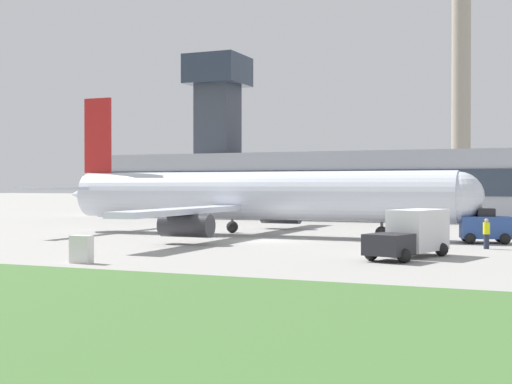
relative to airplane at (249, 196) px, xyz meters
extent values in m
plane|color=#999691|center=(3.18, -3.70, -2.85)|extent=(400.00, 400.00, 0.00)
cube|color=#9EA3AD|center=(3.18, 27.48, 0.69)|extent=(63.28, 11.89, 7.08)
cube|color=#2D3847|center=(3.18, 21.49, 1.04)|extent=(62.02, 0.16, 2.55)
cube|color=#383D47|center=(-15.77, 27.48, 4.79)|extent=(4.22, 4.22, 15.29)
cube|color=#283342|center=(-15.77, 27.48, 14.12)|extent=(6.32, 6.32, 3.37)
cylinder|color=gray|center=(8.39, 55.88, 13.40)|extent=(2.63, 2.63, 32.50)
cylinder|color=silver|center=(0.46, 0.00, 0.07)|extent=(28.56, 3.44, 3.44)
sphere|color=silver|center=(14.74, 0.00, 0.07)|extent=(3.27, 3.27, 3.27)
cone|color=silver|center=(-13.82, 0.00, 0.07)|extent=(3.79, 3.27, 3.27)
cube|color=#B21E1E|center=(-13.10, 0.00, 4.76)|extent=(2.41, 0.24, 5.94)
cube|color=silver|center=(-13.30, -4.41, 0.58)|extent=(0.87, 8.82, 0.20)
cube|color=silver|center=(-13.30, 4.41, 0.58)|extent=(0.87, 8.82, 0.20)
cube|color=silver|center=(-0.97, -8.04, -0.79)|extent=(1.93, 14.70, 0.36)
cube|color=silver|center=(-0.97, 8.04, -0.79)|extent=(1.93, 14.70, 0.36)
cylinder|color=#333338|center=(-0.67, -8.34, -1.68)|extent=(3.36, 1.47, 1.47)
cylinder|color=#333338|center=(-0.67, 8.34, -1.68)|extent=(3.36, 1.47, 1.47)
cylinder|color=#59595B|center=(9.74, 0.00, -1.60)|extent=(0.20, 0.20, 1.61)
sphere|color=black|center=(9.74, 0.00, -2.40)|extent=(0.91, 0.91, 0.91)
cylinder|color=#59595B|center=(-2.40, -2.32, -1.60)|extent=(0.20, 0.20, 1.61)
sphere|color=black|center=(-2.40, -2.32, -2.40)|extent=(0.91, 0.91, 0.91)
cylinder|color=#59595B|center=(-2.40, 2.32, -1.60)|extent=(0.20, 0.20, 1.61)
sphere|color=black|center=(-2.40, 2.32, -2.40)|extent=(0.91, 0.91, 0.91)
cube|color=#2D4C93|center=(16.43, -0.34, -1.84)|extent=(3.32, 2.33, 1.39)
cube|color=black|center=(16.43, -0.34, -0.90)|extent=(1.31, 1.36, 0.50)
sphere|color=black|center=(17.64, -0.80, -2.50)|extent=(0.70, 0.70, 0.70)
sphere|color=black|center=(17.25, 0.67, -2.50)|extent=(0.70, 0.70, 0.70)
sphere|color=black|center=(15.61, -1.35, -2.50)|extent=(0.70, 0.70, 0.70)
sphere|color=black|center=(15.22, 0.12, -2.50)|extent=(0.70, 0.70, 0.70)
cube|color=#232328|center=(13.07, -13.30, -2.03)|extent=(2.38, 2.52, 1.02)
cube|color=silver|center=(13.95, -10.31, -1.48)|extent=(2.80, 3.95, 2.11)
sphere|color=black|center=(12.18, -13.20, -2.50)|extent=(0.70, 0.70, 0.70)
sphere|color=black|center=(13.88, -13.70, -2.50)|extent=(0.70, 0.70, 0.70)
sphere|color=black|center=(13.35, -9.20, -2.50)|extent=(0.70, 0.70, 0.70)
sphere|color=black|center=(15.05, -9.70, -2.50)|extent=(0.70, 0.70, 0.70)
cylinder|color=#23283D|center=(16.84, -4.43, -2.43)|extent=(0.41, 0.41, 0.85)
cylinder|color=yellow|center=(16.84, -4.43, -1.67)|extent=(0.51, 0.51, 0.67)
sphere|color=tan|center=(16.84, -4.43, -1.21)|extent=(0.23, 0.23, 0.23)
cube|color=silver|center=(-0.19, -19.63, -2.20)|extent=(1.07, 0.50, 1.31)
camera|label=1|loc=(20.39, -47.44, 0.87)|focal=50.00mm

